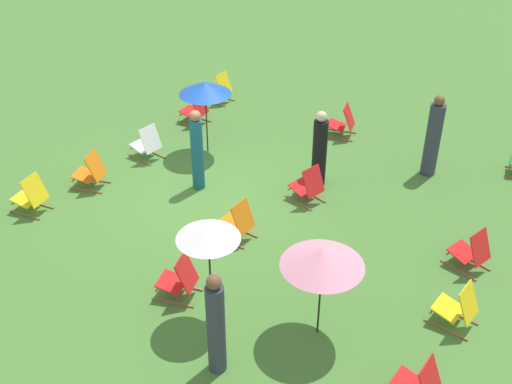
{
  "coord_description": "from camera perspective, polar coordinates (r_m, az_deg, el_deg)",
  "views": [
    {
      "loc": [
        9.16,
        6.91,
        7.57
      ],
      "look_at": [
        0.0,
        1.2,
        0.5
      ],
      "focal_mm": 44.85,
      "sensor_mm": 36.0,
      "label": 1
    }
  ],
  "objects": [
    {
      "name": "ground_plane",
      "position": [
        13.75,
        -4.25,
        -0.29
      ],
      "size": [
        40.0,
        40.0,
        0.0
      ],
      "primitive_type": "plane",
      "color": "#477A33"
    },
    {
      "name": "deckchair_2",
      "position": [
        13.81,
        -19.44,
        -0.34
      ],
      "size": [
        0.58,
        0.82,
        0.83
      ],
      "rotation": [
        0.0,
        0.0,
        0.14
      ],
      "color": "olive",
      "rests_on": "ground"
    },
    {
      "name": "deckchair_3",
      "position": [
        15.11,
        -9.7,
        4.25
      ],
      "size": [
        0.58,
        0.82,
        0.83
      ],
      "rotation": [
        0.0,
        0.0,
        -0.14
      ],
      "color": "olive",
      "rests_on": "ground"
    },
    {
      "name": "deckchair_4",
      "position": [
        12.28,
        -1.7,
        -2.7
      ],
      "size": [
        0.53,
        0.79,
        0.83
      ],
      "rotation": [
        0.0,
        0.0,
        -0.07
      ],
      "color": "olive",
      "rests_on": "ground"
    },
    {
      "name": "deckchair_5",
      "position": [
        16.01,
        7.73,
        6.17
      ],
      "size": [
        0.63,
        0.85,
        0.83
      ],
      "rotation": [
        0.0,
        0.0,
        0.23
      ],
      "color": "olive",
      "rests_on": "ground"
    },
    {
      "name": "deckchair_6",
      "position": [
        11.05,
        -6.85,
        -7.75
      ],
      "size": [
        0.66,
        0.86,
        0.83
      ],
      "rotation": [
        0.0,
        0.0,
        0.27
      ],
      "color": "olive",
      "rests_on": "ground"
    },
    {
      "name": "deckchair_7",
      "position": [
        16.58,
        -5.43,
        7.32
      ],
      "size": [
        0.49,
        0.77,
        0.83
      ],
      "rotation": [
        0.0,
        0.0,
        0.01
      ],
      "color": "olive",
      "rests_on": "ground"
    },
    {
      "name": "deckchair_8",
      "position": [
        12.19,
        18.66,
        -5.07
      ],
      "size": [
        0.68,
        0.87,
        0.83
      ],
      "rotation": [
        0.0,
        0.0,
        -0.31
      ],
      "color": "olive",
      "rests_on": "ground"
    },
    {
      "name": "deckchair_9",
      "position": [
        13.38,
        4.65,
        0.54
      ],
      "size": [
        0.67,
        0.86,
        0.83
      ],
      "rotation": [
        0.0,
        0.0,
        -0.28
      ],
      "color": "olive",
      "rests_on": "ground"
    },
    {
      "name": "deckchair_11",
      "position": [
        10.96,
        17.57,
        -9.81
      ],
      "size": [
        0.55,
        0.81,
        0.83
      ],
      "rotation": [
        0.0,
        0.0,
        -0.1
      ],
      "color": "olive",
      "rests_on": "ground"
    },
    {
      "name": "deckchair_13",
      "position": [
        17.7,
        -3.25,
        9.16
      ],
      "size": [
        0.5,
        0.77,
        0.83
      ],
      "rotation": [
        0.0,
        0.0,
        -0.03
      ],
      "color": "olive",
      "rests_on": "ground"
    },
    {
      "name": "deckchair_14",
      "position": [
        14.27,
        -14.54,
        1.74
      ],
      "size": [
        0.68,
        0.87,
        0.83
      ],
      "rotation": [
        0.0,
        0.0,
        0.3
      ],
      "color": "olive",
      "rests_on": "ground"
    },
    {
      "name": "umbrella_0",
      "position": [
        14.65,
        -4.57,
        9.24
      ],
      "size": [
        1.2,
        1.2,
        1.79
      ],
      "color": "black",
      "rests_on": "ground"
    },
    {
      "name": "umbrella_1",
      "position": [
        9.75,
        -4.3,
        -3.63
      ],
      "size": [
        1.01,
        1.01,
        1.87
      ],
      "color": "black",
      "rests_on": "ground"
    },
    {
      "name": "umbrella_2",
      "position": [
        9.61,
        5.97,
        -5.81
      ],
      "size": [
        1.29,
        1.29,
        1.71
      ],
      "color": "black",
      "rests_on": "ground"
    },
    {
      "name": "person_0",
      "position": [
        13.75,
        5.69,
        3.71
      ],
      "size": [
        0.44,
        0.44,
        1.75
      ],
      "rotation": [
        0.0,
        0.0,
        5.52
      ],
      "color": "black",
      "rests_on": "ground"
    },
    {
      "name": "person_1",
      "position": [
        9.47,
        -3.6,
        -11.81
      ],
      "size": [
        0.39,
        0.39,
        1.83
      ],
      "rotation": [
        0.0,
        0.0,
        3.96
      ],
      "color": "#333847",
      "rests_on": "ground"
    },
    {
      "name": "person_2",
      "position": [
        13.58,
        -5.28,
        3.67
      ],
      "size": [
        0.29,
        0.29,
        1.84
      ],
      "rotation": [
        0.0,
        0.0,
        1.65
      ],
      "color": "#195972",
      "rests_on": "ground"
    },
    {
      "name": "person_3",
      "position": [
        14.56,
        15.52,
        4.69
      ],
      "size": [
        0.46,
        0.46,
        1.92
      ],
      "rotation": [
        0.0,
        0.0,
        3.67
      ],
      "color": "#333847",
      "rests_on": "ground"
    }
  ]
}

